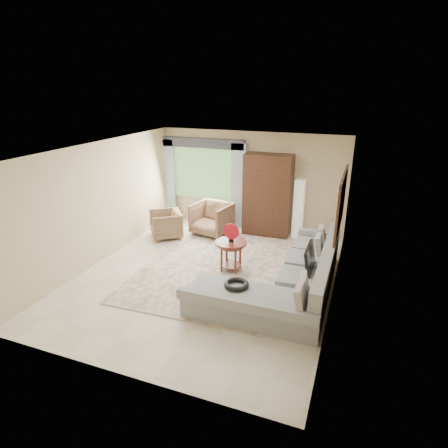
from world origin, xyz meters
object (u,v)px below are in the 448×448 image
at_px(coffee_table, 231,255).
at_px(armchair_left, 166,224).
at_px(tv_screen, 310,258).
at_px(armchair_right, 212,219).
at_px(sectional_sofa, 292,283).
at_px(floor_lamp, 299,209).
at_px(armoire, 268,195).
at_px(potted_plant, 177,214).

height_order(coffee_table, armchair_left, armchair_left).
xyz_separation_m(tv_screen, armchair_right, (-2.83, 2.13, -0.30)).
bearing_deg(sectional_sofa, tv_screen, 40.13).
height_order(armchair_left, floor_lamp, floor_lamp).
distance_m(armchair_left, armchair_right, 1.19).
distance_m(sectional_sofa, tv_screen, 0.56).
relative_size(armchair_left, armoire, 0.37).
bearing_deg(armoire, potted_plant, -175.58).
bearing_deg(sectional_sofa, armoire, 113.06).
distance_m(armchair_left, armoire, 2.71).
bearing_deg(armoire, sectional_sofa, -66.94).
xyz_separation_m(sectional_sofa, floor_lamp, (-0.43, 2.96, 0.47)).
distance_m(potted_plant, armoire, 2.65).
distance_m(armchair_right, armoire, 1.57).
xyz_separation_m(sectional_sofa, armchair_right, (-2.57, 2.36, 0.14)).
bearing_deg(armchair_right, potted_plant, 174.64).
distance_m(sectional_sofa, armoire, 3.24).
distance_m(sectional_sofa, armchair_right, 3.49).
bearing_deg(coffee_table, armoire, 85.97).
distance_m(sectional_sofa, coffee_table, 1.51).
height_order(tv_screen, armchair_right, tv_screen).
height_order(armchair_right, armoire, armoire).
height_order(coffee_table, armoire, armoire).
bearing_deg(armchair_left, armoire, 79.30).
bearing_deg(tv_screen, potted_plant, 148.44).
bearing_deg(potted_plant, sectional_sofa, -35.66).
height_order(sectional_sofa, coffee_table, sectional_sofa).
relative_size(tv_screen, armchair_left, 0.96).
distance_m(tv_screen, armchair_left, 4.14).
relative_size(armoire, floor_lamp, 1.40).
xyz_separation_m(potted_plant, armoire, (2.53, 0.20, 0.76)).
distance_m(sectional_sofa, armchair_left, 3.97).
distance_m(coffee_table, armchair_left, 2.46).
relative_size(coffee_table, floor_lamp, 0.44).
bearing_deg(potted_plant, armoire, 4.42).
distance_m(armchair_left, potted_plant, 1.00).
height_order(sectional_sofa, armchair_right, sectional_sofa).
xyz_separation_m(tv_screen, armchair_left, (-3.84, 1.50, -0.37)).
bearing_deg(armoire, armchair_left, -153.46).
bearing_deg(floor_lamp, sectional_sofa, -81.67).
height_order(tv_screen, floor_lamp, floor_lamp).
xyz_separation_m(coffee_table, potted_plant, (-2.37, 2.12, -0.06)).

